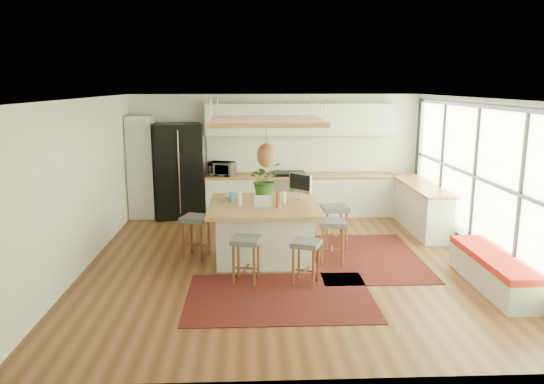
{
  "coord_description": "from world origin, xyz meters",
  "views": [
    {
      "loc": [
        -0.58,
        -8.19,
        2.92
      ],
      "look_at": [
        -0.2,
        0.5,
        1.1
      ],
      "focal_mm": 34.13,
      "sensor_mm": 36.0,
      "label": 1
    }
  ],
  "objects_px": {
    "microwave": "(222,167)",
    "island_plant": "(265,183)",
    "stool_left_side": "(196,237)",
    "laptop": "(264,201)",
    "stool_near_right": "(306,261)",
    "stool_near_left": "(246,259)",
    "fridge": "(178,176)",
    "stool_right_back": "(334,228)",
    "island": "(264,230)",
    "stool_right_front": "(332,242)",
    "monitor": "(300,184)"
  },
  "relations": [
    {
      "from": "stool_right_front",
      "to": "island_plant",
      "type": "xyz_separation_m",
      "value": [
        -1.08,
        0.95,
        0.83
      ]
    },
    {
      "from": "stool_near_right",
      "to": "fridge",
      "type": "bearing_deg",
      "value": 120.3
    },
    {
      "from": "stool_near_left",
      "to": "stool_right_front",
      "type": "height_order",
      "value": "stool_right_front"
    },
    {
      "from": "microwave",
      "to": "island",
      "type": "bearing_deg",
      "value": -55.87
    },
    {
      "from": "stool_left_side",
      "to": "stool_right_front",
      "type": "bearing_deg",
      "value": -9.58
    },
    {
      "from": "island",
      "to": "stool_near_right",
      "type": "height_order",
      "value": "island"
    },
    {
      "from": "stool_left_side",
      "to": "stool_near_left",
      "type": "bearing_deg",
      "value": -53.68
    },
    {
      "from": "monitor",
      "to": "island_plant",
      "type": "xyz_separation_m",
      "value": [
        -0.61,
        0.21,
        -0.01
      ]
    },
    {
      "from": "island",
      "to": "microwave",
      "type": "bearing_deg",
      "value": 106.77
    },
    {
      "from": "laptop",
      "to": "island_plant",
      "type": "distance_m",
      "value": 0.9
    },
    {
      "from": "island",
      "to": "stool_right_front",
      "type": "relative_size",
      "value": 2.53
    },
    {
      "from": "stool_right_back",
      "to": "monitor",
      "type": "bearing_deg",
      "value": -172.85
    },
    {
      "from": "stool_near_right",
      "to": "stool_right_back",
      "type": "xyz_separation_m",
      "value": [
        0.7,
        1.73,
        0.0
      ]
    },
    {
      "from": "laptop",
      "to": "island_plant",
      "type": "relative_size",
      "value": 0.47
    },
    {
      "from": "stool_near_left",
      "to": "stool_right_front",
      "type": "distance_m",
      "value": 1.62
    },
    {
      "from": "stool_right_back",
      "to": "microwave",
      "type": "height_order",
      "value": "microwave"
    },
    {
      "from": "island",
      "to": "stool_right_back",
      "type": "bearing_deg",
      "value": 18.36
    },
    {
      "from": "stool_right_front",
      "to": "monitor",
      "type": "relative_size",
      "value": 1.46
    },
    {
      "from": "laptop",
      "to": "stool_near_left",
      "type": "bearing_deg",
      "value": -114.9
    },
    {
      "from": "fridge",
      "to": "island_plant",
      "type": "bearing_deg",
      "value": -61.81
    },
    {
      "from": "stool_near_left",
      "to": "monitor",
      "type": "relative_size",
      "value": 1.38
    },
    {
      "from": "stool_right_front",
      "to": "microwave",
      "type": "xyz_separation_m",
      "value": [
        -1.97,
        3.23,
        0.76
      ]
    },
    {
      "from": "stool_right_back",
      "to": "monitor",
      "type": "relative_size",
      "value": 1.55
    },
    {
      "from": "stool_near_left",
      "to": "island_plant",
      "type": "relative_size",
      "value": 1.08
    },
    {
      "from": "monitor",
      "to": "stool_near_left",
      "type": "bearing_deg",
      "value": -75.52
    },
    {
      "from": "fridge",
      "to": "stool_right_back",
      "type": "height_order",
      "value": "fridge"
    },
    {
      "from": "stool_right_front",
      "to": "laptop",
      "type": "xyz_separation_m",
      "value": [
        -1.13,
        0.06,
        0.7
      ]
    },
    {
      "from": "fridge",
      "to": "microwave",
      "type": "xyz_separation_m",
      "value": [
        0.97,
        0.01,
        0.19
      ]
    },
    {
      "from": "fridge",
      "to": "stool_right_back",
      "type": "xyz_separation_m",
      "value": [
        3.11,
        -2.39,
        -0.57
      ]
    },
    {
      "from": "island",
      "to": "island_plant",
      "type": "distance_m",
      "value": 0.9
    },
    {
      "from": "fridge",
      "to": "stool_right_front",
      "type": "distance_m",
      "value": 4.4
    },
    {
      "from": "stool_near_left",
      "to": "stool_right_back",
      "type": "distance_m",
      "value": 2.26
    },
    {
      "from": "stool_near_left",
      "to": "stool_near_right",
      "type": "bearing_deg",
      "value": -7.79
    },
    {
      "from": "stool_near_right",
      "to": "island_plant",
      "type": "height_order",
      "value": "island_plant"
    },
    {
      "from": "stool_right_front",
      "to": "laptop",
      "type": "bearing_deg",
      "value": 177.03
    },
    {
      "from": "microwave",
      "to": "laptop",
      "type": "bearing_deg",
      "value": -57.83
    },
    {
      "from": "stool_right_back",
      "to": "microwave",
      "type": "bearing_deg",
      "value": 131.63
    },
    {
      "from": "microwave",
      "to": "monitor",
      "type": "bearing_deg",
      "value": -41.51
    },
    {
      "from": "microwave",
      "to": "island_plant",
      "type": "height_order",
      "value": "island_plant"
    },
    {
      "from": "stool_left_side",
      "to": "microwave",
      "type": "relative_size",
      "value": 1.33
    },
    {
      "from": "stool_right_back",
      "to": "fridge",
      "type": "bearing_deg",
      "value": 142.44
    },
    {
      "from": "stool_near_right",
      "to": "stool_near_left",
      "type": "bearing_deg",
      "value": 172.21
    },
    {
      "from": "stool_left_side",
      "to": "laptop",
      "type": "relative_size",
      "value": 2.41
    },
    {
      "from": "stool_right_back",
      "to": "monitor",
      "type": "xyz_separation_m",
      "value": [
        -0.64,
        -0.08,
        0.83
      ]
    },
    {
      "from": "stool_near_right",
      "to": "microwave",
      "type": "xyz_separation_m",
      "value": [
        -1.43,
        4.13,
        0.76
      ]
    },
    {
      "from": "laptop",
      "to": "island",
      "type": "bearing_deg",
      "value": 81.53
    },
    {
      "from": "stool_near_right",
      "to": "microwave",
      "type": "height_order",
      "value": "microwave"
    },
    {
      "from": "laptop",
      "to": "microwave",
      "type": "bearing_deg",
      "value": 98.84
    },
    {
      "from": "stool_left_side",
      "to": "monitor",
      "type": "relative_size",
      "value": 1.45
    },
    {
      "from": "fridge",
      "to": "island_plant",
      "type": "distance_m",
      "value": 2.95
    }
  ]
}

